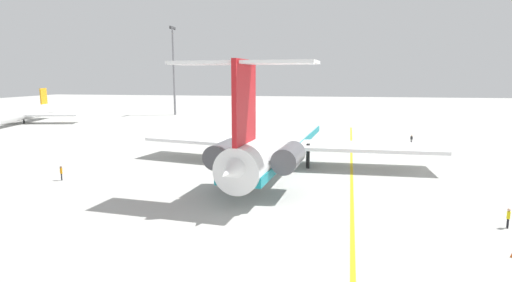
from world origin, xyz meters
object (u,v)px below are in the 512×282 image
at_px(ground_crew_portside, 61,171).
at_px(light_mast, 174,67).
at_px(main_jetliner, 282,140).
at_px(ground_crew_near_tail, 412,138).
at_px(ground_crew_near_nose, 508,216).
at_px(airliner_mid_left, 22,114).

height_order(ground_crew_portside, light_mast, light_mast).
distance_m(main_jetliner, ground_crew_near_tail, 31.01).
bearing_deg(light_mast, ground_crew_near_nose, -144.52).
distance_m(main_jetliner, ground_crew_portside, 27.78).
bearing_deg(ground_crew_portside, main_jetliner, 150.01).
bearing_deg(ground_crew_near_nose, ground_crew_near_tail, -96.76).
height_order(main_jetliner, airliner_mid_left, main_jetliner).
bearing_deg(ground_crew_near_tail, ground_crew_portside, -21.66).
relative_size(main_jetliner, ground_crew_portside, 27.38).
distance_m(ground_crew_near_nose, ground_crew_near_tail, 41.81).
relative_size(ground_crew_near_nose, ground_crew_portside, 0.96).
distance_m(ground_crew_near_nose, light_mast, 109.55).
bearing_deg(ground_crew_near_nose, airliner_mid_left, -37.75).
xyz_separation_m(ground_crew_portside, light_mast, (81.14, 17.56, 13.97)).
height_order(ground_crew_near_nose, light_mast, light_mast).
relative_size(ground_crew_portside, light_mast, 0.06).
xyz_separation_m(airliner_mid_left, ground_crew_near_nose, (-57.81, -93.22, -1.56)).
height_order(ground_crew_near_nose, ground_crew_portside, ground_crew_portside).
bearing_deg(airliner_mid_left, ground_crew_portside, 30.44).
xyz_separation_m(ground_crew_near_nose, ground_crew_near_tail, (41.80, -0.59, 0.02)).
relative_size(ground_crew_near_nose, ground_crew_near_tail, 0.98).
bearing_deg(light_mast, main_jetliner, -148.44).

